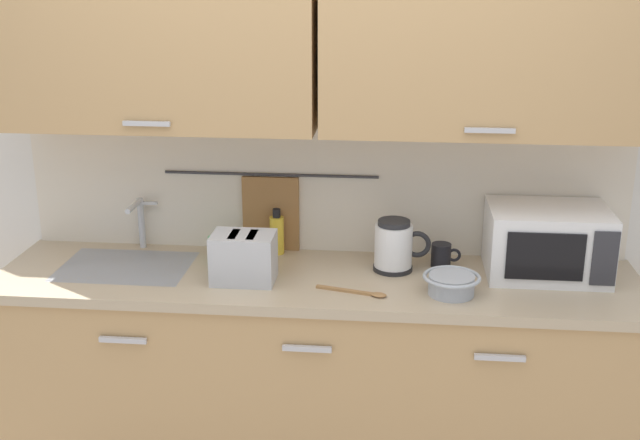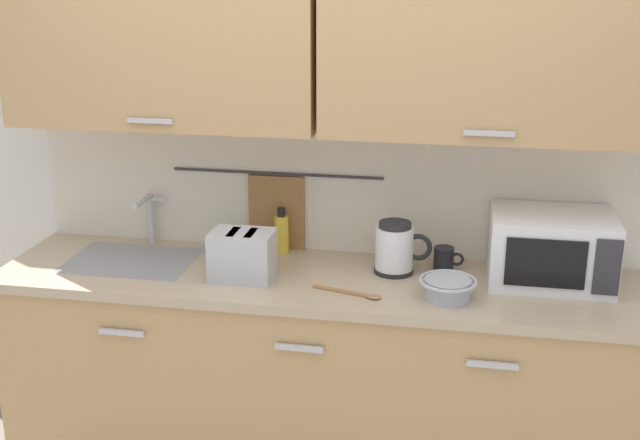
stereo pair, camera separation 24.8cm
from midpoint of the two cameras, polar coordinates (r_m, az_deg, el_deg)
The scene contains 11 objects.
counter_unit at distance 3.31m, azimuth -2.64°, elevation -11.16°, with size 2.53×0.64×0.90m.
back_wall_assembly at distance 3.17m, azimuth -2.14°, elevation 8.07°, with size 3.70×0.41×2.50m.
sink_faucet at distance 3.47m, azimuth -14.86°, elevation 0.18°, with size 0.09×0.17×0.22m.
microwave at distance 3.18m, azimuth 13.89°, elevation -1.55°, with size 0.46×0.35×0.27m.
electric_kettle at distance 3.14m, azimuth 3.14°, elevation -1.92°, with size 0.23×0.16×0.21m.
dish_soap_bottle at distance 3.33m, azimuth -5.25°, elevation -1.03°, with size 0.06×0.06×0.20m.
mug_near_sink at distance 3.32m, azimuth -9.44°, elevation -2.02°, with size 0.12×0.08×0.09m.
mixing_bowl at distance 2.95m, azimuth 7.07°, elevation -4.56°, with size 0.21×0.21×0.08m.
toaster at distance 3.06m, azimuth -7.84°, elevation -2.72°, with size 0.26×0.17×0.19m.
mug_by_kettle at distance 3.21m, azimuth 6.57°, elevation -2.55°, with size 0.12×0.08×0.09m.
wooden_spoon at distance 2.95m, azimuth 0.46°, elevation -5.27°, with size 0.27×0.10×0.01m.
Camera 1 is at (0.30, -2.58, 2.07)m, focal length 44.49 mm.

